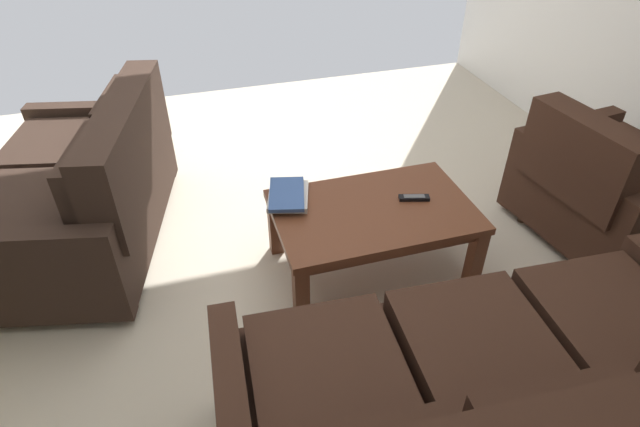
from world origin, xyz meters
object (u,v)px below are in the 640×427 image
at_px(coffee_table, 373,218).
at_px(book_stack, 288,195).
at_px(sofa_main, 495,412).
at_px(tv_remote, 414,198).
at_px(armchair_side, 604,186).
at_px(loveseat_near, 84,190).

xyz_separation_m(coffee_table, book_stack, (0.40, -0.20, 0.09)).
relative_size(coffee_table, book_stack, 3.05).
xyz_separation_m(sofa_main, tv_remote, (-0.24, -1.18, 0.06)).
relative_size(armchair_side, book_stack, 2.82).
bearing_deg(sofa_main, loveseat_near, -51.74).
bearing_deg(sofa_main, coffee_table, -90.28).
relative_size(loveseat_near, book_stack, 4.61).
bearing_deg(loveseat_near, armchair_side, 164.72).
xyz_separation_m(sofa_main, coffee_table, (-0.01, -1.17, -0.01)).
bearing_deg(armchair_side, coffee_table, -4.15).
bearing_deg(book_stack, loveseat_near, -23.96).
xyz_separation_m(loveseat_near, tv_remote, (-1.69, 0.66, 0.05)).
bearing_deg(coffee_table, loveseat_near, -24.73).
distance_m(sofa_main, loveseat_near, 2.34).
bearing_deg(tv_remote, coffee_table, 3.54).
xyz_separation_m(armchair_side, book_stack, (1.77, -0.30, 0.08)).
bearing_deg(coffee_table, book_stack, -26.71).
height_order(coffee_table, book_stack, book_stack).
distance_m(book_stack, tv_remote, 0.66).
xyz_separation_m(loveseat_near, book_stack, (-1.05, 0.47, 0.07)).
relative_size(coffee_table, armchair_side, 1.08).
bearing_deg(armchair_side, book_stack, -9.71).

